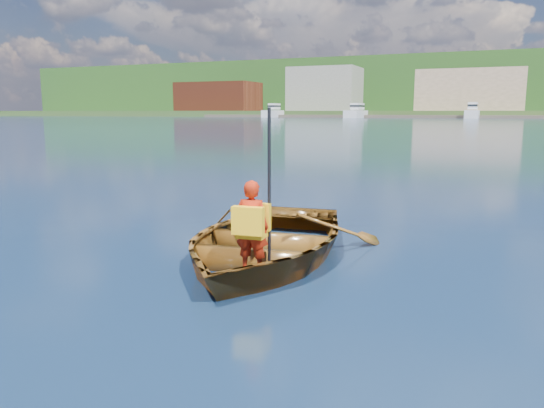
% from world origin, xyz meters
% --- Properties ---
extents(ground, '(600.00, 600.00, 0.00)m').
position_xyz_m(ground, '(0.00, 0.00, 0.00)').
color(ground, '#0E1E44').
rests_on(ground, ground).
extents(rowboat, '(3.02, 3.98, 0.78)m').
position_xyz_m(rowboat, '(0.60, -0.81, 0.24)').
color(rowboat, brown).
rests_on(rowboat, ground).
extents(child_paddler, '(0.39, 0.37, 1.77)m').
position_xyz_m(child_paddler, '(0.84, -1.69, 0.63)').
color(child_paddler, '#AF1F0A').
rests_on(child_paddler, ground).
extents(shoreline, '(400.00, 140.00, 22.00)m').
position_xyz_m(shoreline, '(0.00, 236.61, 10.32)').
color(shoreline, '#314C1C').
rests_on(shoreline, ground).
extents(dock, '(160.02, 10.87, 0.80)m').
position_xyz_m(dock, '(-3.20, 148.00, 0.40)').
color(dock, '#50463A').
rests_on(dock, ground).
extents(waterfront_buildings, '(202.00, 16.00, 14.00)m').
position_xyz_m(waterfront_buildings, '(-7.74, 165.00, 7.74)').
color(waterfront_buildings, brown).
rests_on(waterfront_buildings, ground).
extents(marina_yachts, '(141.47, 13.68, 4.42)m').
position_xyz_m(marina_yachts, '(5.82, 143.31, 1.43)').
color(marina_yachts, silver).
rests_on(marina_yachts, ground).
extents(hillside_trees, '(273.08, 82.90, 25.94)m').
position_xyz_m(hillside_trees, '(-47.07, 237.28, 17.91)').
color(hillside_trees, '#382314').
rests_on(hillside_trees, ground).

